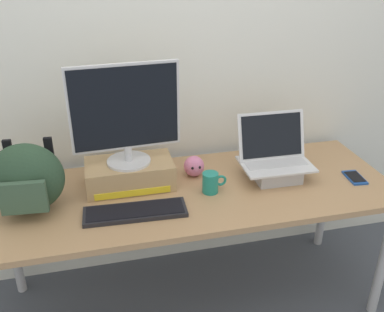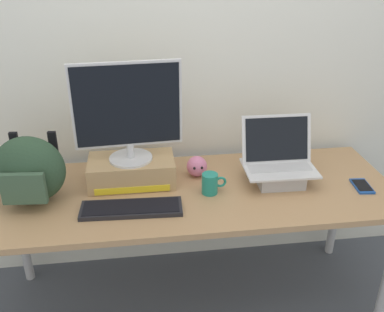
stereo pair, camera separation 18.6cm
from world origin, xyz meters
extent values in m
plane|color=#474C56|center=(0.00, 0.00, 0.00)|extent=(20.00, 20.00, 0.00)
cube|color=silver|center=(0.00, 0.46, 1.30)|extent=(7.00, 0.10, 2.60)
cube|color=#A87F56|center=(0.00, 0.00, 0.70)|extent=(1.98, 0.72, 0.03)
cylinder|color=#B2B2B7|center=(0.93, -0.30, 0.34)|extent=(0.05, 0.05, 0.68)
cylinder|color=#B2B2B7|center=(-0.93, 0.30, 0.34)|extent=(0.05, 0.05, 0.68)
cylinder|color=#B2B2B7|center=(0.93, 0.30, 0.34)|extent=(0.05, 0.05, 0.68)
cube|color=tan|center=(-0.29, 0.11, 0.78)|extent=(0.42, 0.23, 0.13)
cube|color=yellow|center=(-0.29, -0.01, 0.74)|extent=(0.35, 0.00, 0.03)
cylinder|color=silver|center=(-0.29, 0.11, 0.85)|extent=(0.21, 0.21, 0.01)
cylinder|color=silver|center=(-0.29, 0.11, 0.89)|extent=(0.04, 0.04, 0.08)
cube|color=silver|center=(-0.29, 0.11, 1.12)|extent=(0.51, 0.05, 0.40)
cube|color=black|center=(-0.28, 0.10, 1.12)|extent=(0.48, 0.03, 0.38)
cube|color=#ADADB2|center=(0.44, 0.02, 0.75)|extent=(0.22, 0.20, 0.07)
cube|color=silver|center=(0.44, 0.02, 0.79)|extent=(0.35, 0.25, 0.01)
cube|color=#B7B7BC|center=(0.44, 0.03, 0.80)|extent=(0.31, 0.14, 0.00)
cube|color=silver|center=(0.44, 0.10, 0.91)|extent=(0.35, 0.09, 0.23)
cube|color=black|center=(0.44, 0.10, 0.91)|extent=(0.32, 0.08, 0.20)
cube|color=black|center=(-0.29, -0.15, 0.72)|extent=(0.46, 0.16, 0.02)
cube|color=black|center=(-0.29, -0.15, 0.73)|extent=(0.43, 0.14, 0.00)
ellipsoid|color=#28422D|center=(-0.73, 0.00, 0.87)|extent=(0.33, 0.22, 0.32)
cube|color=#38513D|center=(-0.74, -0.11, 0.84)|extent=(0.19, 0.05, 0.14)
cube|color=black|center=(-0.81, 0.12, 0.89)|extent=(0.04, 0.02, 0.24)
cube|color=black|center=(-0.64, 0.10, 0.89)|extent=(0.04, 0.02, 0.24)
cylinder|color=#1E7F70|center=(0.08, -0.04, 0.76)|extent=(0.08, 0.08, 0.10)
torus|color=#1E7F70|center=(0.13, -0.04, 0.77)|extent=(0.06, 0.01, 0.06)
cube|color=#19479E|center=(0.83, -0.09, 0.72)|extent=(0.09, 0.15, 0.01)
cube|color=black|center=(0.83, -0.09, 0.72)|extent=(0.08, 0.12, 0.00)
sphere|color=#CC7099|center=(0.04, 0.14, 0.77)|extent=(0.10, 0.10, 0.10)
sphere|color=black|center=(0.02, 0.09, 0.78)|extent=(0.01, 0.01, 0.01)
sphere|color=black|center=(0.06, 0.09, 0.78)|extent=(0.01, 0.01, 0.01)
camera|label=1|loc=(-0.42, -1.75, 1.79)|focal=40.47mm
camera|label=2|loc=(-0.24, -1.79, 1.79)|focal=40.47mm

